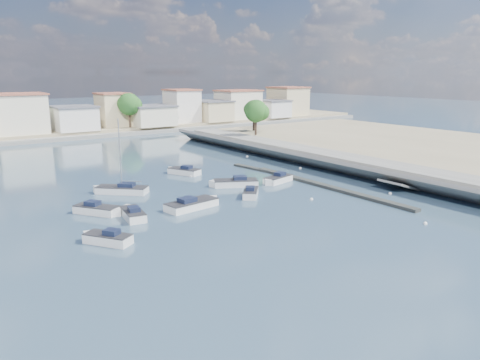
# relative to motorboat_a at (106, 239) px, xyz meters

# --- Properties ---
(ground) EXTENTS (400.00, 400.00, 0.00)m
(ground) POSITION_rel_motorboat_a_xyz_m (21.99, 33.10, -0.38)
(ground) COLOR #2B4056
(ground) RESTS_ON ground
(seawall_walkway) EXTENTS (5.00, 90.00, 1.80)m
(seawall_walkway) POSITION_rel_motorboat_a_xyz_m (40.49, 6.10, 0.52)
(seawall_walkway) COLOR slate
(seawall_walkway) RESTS_ON ground
(seawall_embankment) EXTENTS (49.65, 90.00, 2.90)m
(seawall_embankment) POSITION_rel_motorboat_a_xyz_m (62.09, 6.10, 0.47)
(seawall_embankment) COLOR slate
(seawall_embankment) RESTS_ON ground
(breakwater) EXTENTS (2.00, 31.02, 0.35)m
(breakwater) POSITION_rel_motorboat_a_xyz_m (28.89, 5.79, -0.21)
(breakwater) COLOR black
(breakwater) RESTS_ON ground
(far_shore_land) EXTENTS (160.00, 40.00, 1.40)m
(far_shore_land) POSITION_rel_motorboat_a_xyz_m (21.99, 85.10, 0.32)
(far_shore_land) COLOR gray
(far_shore_land) RESTS_ON ground
(far_shore_quay) EXTENTS (160.00, 2.50, 0.80)m
(far_shore_quay) POSITION_rel_motorboat_a_xyz_m (21.99, 64.10, 0.02)
(far_shore_quay) COLOR slate
(far_shore_quay) RESTS_ON ground
(far_town) EXTENTS (113.01, 12.80, 8.35)m
(far_town) POSITION_rel_motorboat_a_xyz_m (32.70, 70.02, 4.56)
(far_town) COLOR beige
(far_town) RESTS_ON far_shore_land
(shore_trees) EXTENTS (74.56, 38.32, 7.92)m
(shore_trees) POSITION_rel_motorboat_a_xyz_m (30.33, 61.22, 5.84)
(shore_trees) COLOR #38281E
(shore_trees) RESTS_ON ground
(motorboat_a) EXTENTS (3.57, 4.21, 1.48)m
(motorboat_a) POSITION_rel_motorboat_a_xyz_m (0.00, 0.00, 0.00)
(motorboat_a) COLOR silver
(motorboat_a) RESTS_ON ground
(motorboat_b) EXTENTS (3.62, 3.80, 1.48)m
(motorboat_b) POSITION_rel_motorboat_a_xyz_m (18.99, 5.21, -0.00)
(motorboat_b) COLOR silver
(motorboat_b) RESTS_ON ground
(motorboat_c) EXTENTS (5.85, 4.38, 1.48)m
(motorboat_c) POSITION_rel_motorboat_a_xyz_m (20.09, 10.34, 0.00)
(motorboat_c) COLOR silver
(motorboat_c) RESTS_ON ground
(motorboat_d) EXTENTS (4.87, 2.75, 1.48)m
(motorboat_d) POSITION_rel_motorboat_a_xyz_m (25.75, 8.64, -0.00)
(motorboat_d) COLOR silver
(motorboat_d) RESTS_ON ground
(motorboat_e) EXTENTS (2.31, 4.79, 1.48)m
(motorboat_e) POSITION_rel_motorboat_a_xyz_m (4.60, 5.35, -0.00)
(motorboat_e) COLOR silver
(motorboat_e) RESTS_ON ground
(motorboat_f) EXTENTS (3.58, 5.04, 1.48)m
(motorboat_f) POSITION_rel_motorboat_a_xyz_m (18.38, 20.35, -0.00)
(motorboat_f) COLOR silver
(motorboat_f) RESTS_ON ground
(motorboat_g) EXTENTS (4.06, 4.80, 1.48)m
(motorboat_g) POSITION_rel_motorboat_a_xyz_m (2.34, 8.51, 0.00)
(motorboat_g) COLOR silver
(motorboat_g) RESTS_ON ground
(motorboat_h) EXTENTS (6.45, 3.04, 1.48)m
(motorboat_h) POSITION_rel_motorboat_a_xyz_m (11.23, 4.82, -0.00)
(motorboat_h) COLOR silver
(motorboat_h) RESTS_ON ground
(sailboat) EXTENTS (5.73, 5.57, 9.00)m
(sailboat) POSITION_rel_motorboat_a_xyz_m (7.16, 15.21, 0.03)
(sailboat) COLOR silver
(sailboat) RESTS_ON ground
(mooring_buoys) EXTENTS (16.38, 39.01, 0.39)m
(mooring_buoys) POSITION_rel_motorboat_a_xyz_m (28.20, 6.94, -0.33)
(mooring_buoys) COLOR white
(mooring_buoys) RESTS_ON ground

